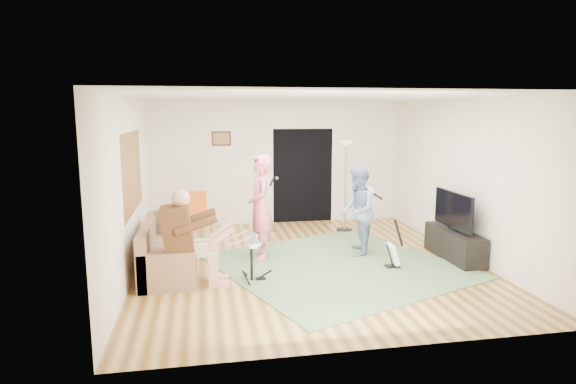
% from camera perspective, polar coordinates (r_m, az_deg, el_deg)
% --- Properties ---
extents(floor, '(6.00, 6.00, 0.00)m').
position_cam_1_polar(floor, '(8.07, 2.32, -8.36)').
color(floor, brown).
rests_on(floor, ground).
extents(walls, '(5.50, 6.00, 2.70)m').
position_cam_1_polar(walls, '(7.76, 2.39, 1.16)').
color(walls, '#F1E3D0').
rests_on(walls, floor).
extents(ceiling, '(6.00, 6.00, 0.00)m').
position_cam_1_polar(ceiling, '(7.68, 2.46, 11.17)').
color(ceiling, white).
rests_on(ceiling, walls).
extents(window_blinds, '(0.00, 2.05, 2.05)m').
position_cam_1_polar(window_blinds, '(7.82, -17.98, 2.25)').
color(window_blinds, '#9C5F30').
rests_on(window_blinds, walls).
extents(doorway, '(2.10, 0.00, 2.10)m').
position_cam_1_polar(doorway, '(10.81, 1.77, 1.94)').
color(doorway, black).
rests_on(doorway, walls).
extents(picture_frame, '(0.42, 0.03, 0.32)m').
position_cam_1_polar(picture_frame, '(10.51, -7.91, 6.29)').
color(picture_frame, '#3F2314').
rests_on(picture_frame, walls).
extents(area_rug, '(4.50, 4.51, 0.02)m').
position_cam_1_polar(area_rug, '(7.92, 5.93, -8.69)').
color(area_rug, '#4D6D42').
rests_on(area_rug, floor).
extents(sofa, '(0.80, 1.95, 0.79)m').
position_cam_1_polar(sofa, '(7.79, -14.38, -7.30)').
color(sofa, olive).
rests_on(sofa, floor).
extents(drummer, '(0.91, 0.51, 1.40)m').
position_cam_1_polar(drummer, '(7.07, -11.40, -6.53)').
color(drummer, '#523017').
rests_on(drummer, sofa).
extents(drum_kit, '(0.36, 0.64, 0.66)m').
position_cam_1_polar(drum_kit, '(7.17, -4.34, -8.28)').
color(drum_kit, black).
rests_on(drum_kit, floor).
extents(singer, '(0.43, 0.65, 1.77)m').
position_cam_1_polar(singer, '(8.12, -3.27, -1.82)').
color(singer, '#F46A84').
rests_on(singer, floor).
extents(microphone, '(0.06, 0.06, 0.24)m').
position_cam_1_polar(microphone, '(8.07, -1.89, 1.27)').
color(microphone, black).
rests_on(microphone, singer).
extents(guitarist, '(0.79, 0.90, 1.56)m').
position_cam_1_polar(guitarist, '(8.40, 8.20, -2.22)').
color(guitarist, '#7083A3').
rests_on(guitarist, floor).
extents(guitar_held, '(0.17, 0.61, 0.26)m').
position_cam_1_polar(guitar_held, '(8.42, 9.54, -0.29)').
color(guitar_held, silver).
rests_on(guitar_held, guitarist).
extents(guitar_spare, '(0.29, 0.26, 0.80)m').
position_cam_1_polar(guitar_spare, '(7.93, 12.34, -7.18)').
color(guitar_spare, black).
rests_on(guitar_spare, floor).
extents(torchiere_lamp, '(0.34, 0.34, 1.88)m').
position_cam_1_polar(torchiere_lamp, '(10.00, 6.85, 2.65)').
color(torchiere_lamp, black).
rests_on(torchiere_lamp, floor).
extents(dining_chair, '(0.44, 0.46, 0.94)m').
position_cam_1_polar(dining_chair, '(9.54, -10.59, -3.61)').
color(dining_chair, '#CFBA87').
rests_on(dining_chair, floor).
extents(tv_cabinet, '(0.40, 1.40, 0.50)m').
position_cam_1_polar(tv_cabinet, '(8.68, 19.09, -5.89)').
color(tv_cabinet, black).
rests_on(tv_cabinet, floor).
extents(television, '(0.06, 1.15, 0.61)m').
position_cam_1_polar(television, '(8.52, 19.01, -2.02)').
color(television, black).
rests_on(television, tv_cabinet).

